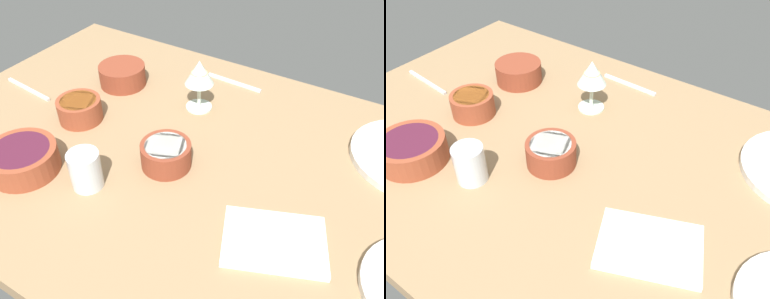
# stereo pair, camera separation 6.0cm
# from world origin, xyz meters

# --- Properties ---
(dining_table) EXTENTS (1.40, 0.90, 0.04)m
(dining_table) POSITION_xyz_m (0.00, 0.00, 0.02)
(dining_table) COLOR #937551
(dining_table) RESTS_ON ground
(bowl_soup) EXTENTS (0.11, 0.11, 0.06)m
(bowl_soup) POSITION_xyz_m (0.32, 0.02, 0.07)
(bowl_soup) COLOR brown
(bowl_soup) RESTS_ON dining_table
(bowl_sauce) EXTENTS (0.13, 0.13, 0.06)m
(bowl_sauce) POSITION_xyz_m (0.34, -0.17, 0.07)
(bowl_sauce) COLOR brown
(bowl_sauce) RESTS_ON dining_table
(bowl_onions) EXTENTS (0.16, 0.16, 0.06)m
(bowl_onions) POSITION_xyz_m (0.30, 0.23, 0.07)
(bowl_onions) COLOR brown
(bowl_onions) RESTS_ON dining_table
(bowl_cream) EXTENTS (0.11, 0.11, 0.06)m
(bowl_cream) POSITION_xyz_m (0.03, 0.05, 0.07)
(bowl_cream) COLOR brown
(bowl_cream) RESTS_ON dining_table
(wine_glass) EXTENTS (0.08, 0.08, 0.14)m
(wine_glass) POSITION_xyz_m (0.09, -0.18, 0.14)
(wine_glass) COLOR silver
(wine_glass) RESTS_ON dining_table
(water_tumbler) EXTENTS (0.07, 0.07, 0.09)m
(water_tumbler) POSITION_xyz_m (0.14, 0.19, 0.08)
(water_tumbler) COLOR silver
(water_tumbler) RESTS_ON dining_table
(folded_napkin) EXTENTS (0.23, 0.20, 0.01)m
(folded_napkin) POSITION_xyz_m (-0.26, 0.13, 0.05)
(folded_napkin) COLOR white
(folded_napkin) RESTS_ON dining_table
(fork_loose) EXTENTS (0.18, 0.03, 0.01)m
(fork_loose) POSITION_xyz_m (0.55, 0.00, 0.04)
(fork_loose) COLOR silver
(fork_loose) RESTS_ON dining_table
(spoon_loose) EXTENTS (0.17, 0.02, 0.01)m
(spoon_loose) POSITION_xyz_m (0.06, -0.34, 0.04)
(spoon_loose) COLOR silver
(spoon_loose) RESTS_ON dining_table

